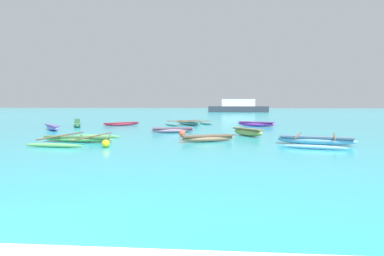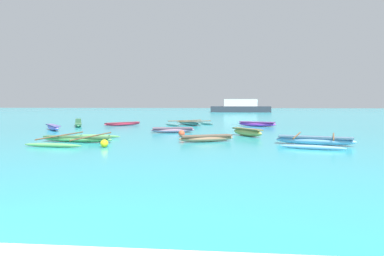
% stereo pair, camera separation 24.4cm
% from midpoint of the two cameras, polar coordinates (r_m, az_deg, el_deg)
% --- Properties ---
extents(moored_boat_0, '(3.01, 1.62, 0.37)m').
position_cam_midpoint_polar(moored_boat_0, '(18.20, 2.81, -1.67)').
color(moored_boat_0, '#A37554').
rests_on(moored_boat_0, ground_plane).
extents(moored_boat_1, '(1.93, 2.42, 0.48)m').
position_cam_midpoint_polar(moored_boat_1, '(21.48, 9.53, -0.65)').
color(moored_boat_1, '#9FA351').
rests_on(moored_boat_1, ground_plane).
extents(moored_boat_2, '(3.06, 1.34, 0.37)m').
position_cam_midpoint_polar(moored_boat_2, '(23.56, -2.94, -0.30)').
color(moored_boat_2, '#A67492').
rests_on(moored_boat_2, ground_plane).
extents(moored_boat_3, '(2.88, 3.01, 0.30)m').
position_cam_midpoint_polar(moored_boat_3, '(31.47, -11.28, 0.71)').
color(moored_boat_3, '#D82A46').
rests_on(moored_boat_3, ground_plane).
extents(moored_boat_4, '(3.37, 1.99, 0.40)m').
position_cam_midpoint_polar(moored_boat_4, '(30.39, 11.00, 0.69)').
color(moored_boat_4, purple).
rests_on(moored_boat_4, ground_plane).
extents(moored_boat_5, '(4.05, 4.86, 0.37)m').
position_cam_midpoint_polar(moored_boat_5, '(19.08, -18.25, -1.73)').
color(moored_boat_5, '#5DA85B').
rests_on(moored_boat_5, ground_plane).
extents(moored_boat_6, '(3.78, 4.33, 0.48)m').
position_cam_midpoint_polar(moored_boat_6, '(17.93, 20.15, -1.97)').
color(moored_boat_6, '#72AAD8').
rests_on(moored_boat_6, ground_plane).
extents(moored_boat_7, '(4.57, 4.35, 0.42)m').
position_cam_midpoint_polar(moored_boat_7, '(31.43, -0.17, 0.84)').
color(moored_boat_7, teal).
rests_on(moored_boat_7, ground_plane).
extents(moored_boat_8, '(2.44, 2.87, 0.40)m').
position_cam_midpoint_polar(moored_boat_8, '(27.80, -21.95, 0.13)').
color(moored_boat_8, '#8776E6').
rests_on(moored_boat_8, ground_plane).
extents(moored_boat_9, '(2.03, 3.74, 0.64)m').
position_cam_midpoint_polar(moored_boat_9, '(31.69, -18.21, 0.70)').
color(moored_boat_9, '#449B61').
rests_on(moored_boat_9, ground_plane).
extents(mooring_buoy_0, '(0.37, 0.37, 0.37)m').
position_cam_midpoint_polar(mooring_buoy_0, '(16.48, -14.00, -2.50)').
color(mooring_buoy_0, yellow).
rests_on(mooring_buoy_0, ground_plane).
extents(mooring_buoy_1, '(0.39, 0.39, 0.39)m').
position_cam_midpoint_polar(mooring_buoy_1, '(20.96, -1.41, -0.91)').
color(mooring_buoy_1, '#E54C2D').
rests_on(mooring_buoy_1, ground_plane).
extents(distant_ferry, '(12.50, 2.75, 2.75)m').
position_cam_midpoint_polar(distant_ferry, '(72.94, 8.16, 3.50)').
color(distant_ferry, '#2D333D').
rests_on(distant_ferry, ground_plane).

